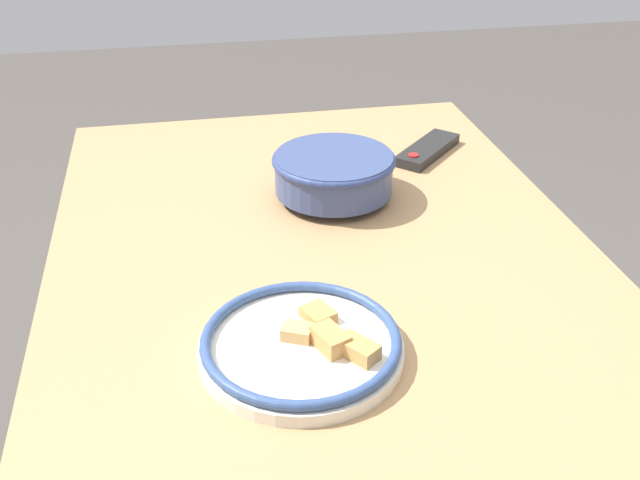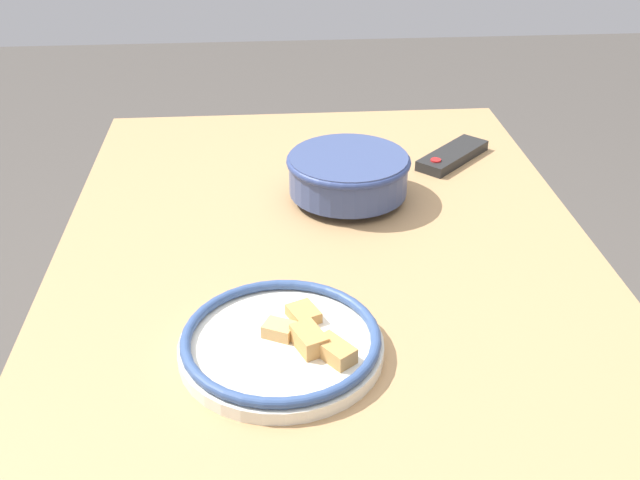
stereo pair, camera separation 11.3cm
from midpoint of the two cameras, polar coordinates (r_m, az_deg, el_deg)
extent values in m
cube|color=tan|center=(1.19, 3.28, -1.72)|extent=(1.22, 0.86, 0.04)
cylinder|color=tan|center=(1.86, -10.32, -3.36)|extent=(0.06, 0.06, 0.73)
cylinder|color=tan|center=(1.91, 11.60, -2.42)|extent=(0.06, 0.06, 0.73)
cylinder|color=#384775|center=(1.34, 4.55, 3.38)|extent=(0.09, 0.09, 0.01)
cylinder|color=#384775|center=(1.32, 4.62, 4.98)|extent=(0.21, 0.21, 0.07)
cylinder|color=#B75B23|center=(1.32, 4.61, 4.78)|extent=(0.19, 0.19, 0.06)
torus|color=navy|center=(1.31, 4.67, 5.99)|extent=(0.22, 0.22, 0.01)
cylinder|color=silver|center=(0.97, 0.40, -8.30)|extent=(0.26, 0.26, 0.02)
torus|color=#334C7F|center=(0.96, 0.40, -7.55)|extent=(0.26, 0.26, 0.01)
cube|color=tan|center=(0.97, 0.21, -6.97)|extent=(0.04, 0.05, 0.02)
cube|color=tan|center=(1.00, 1.98, -5.74)|extent=(0.05, 0.05, 0.02)
cube|color=tan|center=(0.94, 2.60, -7.71)|extent=(0.06, 0.05, 0.03)
cube|color=tan|center=(0.93, 4.63, -8.54)|extent=(0.06, 0.06, 0.02)
cube|color=black|center=(1.52, 12.19, 6.27)|extent=(0.17, 0.17, 0.02)
cylinder|color=red|center=(1.46, 11.02, 5.94)|extent=(0.02, 0.02, 0.00)
camera|label=1|loc=(0.06, -87.14, 1.67)|focal=42.00mm
camera|label=2|loc=(0.06, 92.86, -1.67)|focal=42.00mm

